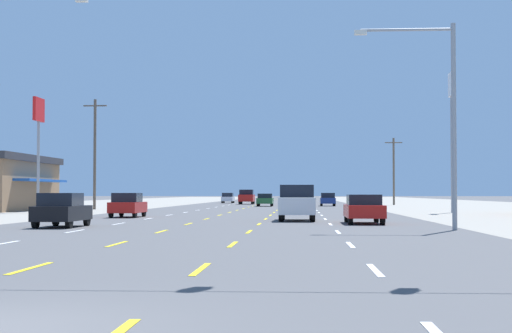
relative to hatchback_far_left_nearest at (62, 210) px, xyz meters
name	(u,v)px	position (x,y,z in m)	size (l,w,h in m)	color
ground_plane	(261,209)	(6.94, 40.29, -0.78)	(572.00, 572.00, 0.00)	#4C4C4F
lot_apron_left	(10,208)	(-17.81, 40.29, -0.78)	(28.00, 440.00, 0.01)	gray
lane_markings	(274,203)	(6.94, 78.79, -0.78)	(10.64, 227.60, 0.01)	white
hatchback_far_left_nearest	(62,210)	(0.00, 0.00, 0.00)	(1.72, 3.90, 1.54)	black
sedan_far_right_near	(364,209)	(13.91, 4.82, -0.03)	(1.80, 4.50, 1.46)	red
suv_inner_right_mid	(297,202)	(10.55, 8.72, 0.24)	(1.98, 4.90, 1.98)	white
hatchback_far_left_midfar	(128,205)	(-0.18, 14.16, 0.00)	(1.72, 3.90, 1.54)	red
sedan_center_turn_far	(265,200)	(6.73, 54.43, -0.03)	(1.80, 4.50, 1.46)	#235B2D
hatchback_far_right_farther	(328,199)	(13.98, 56.62, 0.00)	(1.72, 3.90, 1.54)	navy
suv_inner_left_farthest	(247,197)	(3.50, 70.52, 0.24)	(1.98, 4.90, 1.98)	red
hatchback_far_left_distant_a	(228,198)	(-0.08, 81.44, 0.00)	(1.72, 3.90, 1.54)	silver
sedan_inner_right_distant_b	(296,198)	(10.20, 81.69, -0.03)	(1.80, 4.50, 1.46)	#235B2D
pole_sign_left_row_1	(39,125)	(-9.62, 24.75, 6.05)	(0.24, 2.12, 8.96)	gray
pole_sign_right_row_1	(452,110)	(22.53, 26.42, 7.18)	(0.24, 1.66, 10.93)	gray
streetlight_right_row_0	(442,108)	(16.62, -1.90, 4.28)	(4.20, 0.26, 8.61)	gray
utility_pole_left_row_1	(95,152)	(-8.37, 36.69, 4.55)	(2.20, 0.26, 10.28)	brown
utility_pole_right_row_2	(394,170)	(22.68, 65.04, 3.69)	(2.20, 0.26, 8.55)	brown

